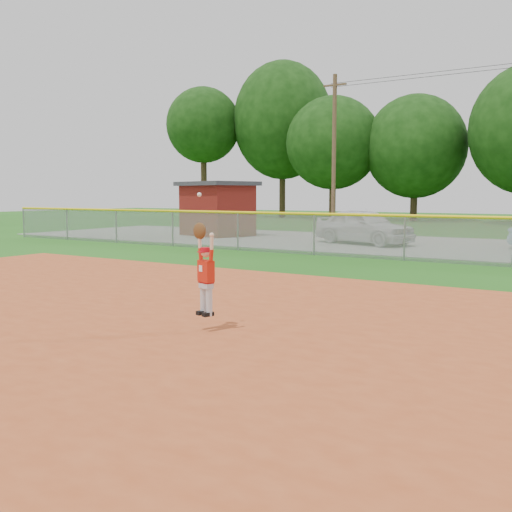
{
  "coord_description": "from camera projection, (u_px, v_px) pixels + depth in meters",
  "views": [
    {
      "loc": [
        5.8,
        -8.64,
        2.21
      ],
      "look_at": [
        0.39,
        0.03,
        1.1
      ],
      "focal_mm": 40.0,
      "sensor_mm": 36.0,
      "label": 1
    }
  ],
  "objects": [
    {
      "name": "power_lines",
      "position": [
        502.0,
        144.0,
        28.1
      ],
      "size": [
        19.4,
        0.24,
        9.0
      ],
      "color": "#4C3823",
      "rests_on": "ground"
    },
    {
      "name": "clay_infield",
      "position": [
        119.0,
        350.0,
        8.04
      ],
      "size": [
        24.0,
        16.0,
        0.04
      ],
      "primitive_type": "cube",
      "color": "#A5431D",
      "rests_on": "ground"
    },
    {
      "name": "utility_shed",
      "position": [
        217.0,
        208.0,
        30.14
      ],
      "size": [
        4.52,
        3.95,
        2.86
      ],
      "color": "#56110C",
      "rests_on": "ground"
    },
    {
      "name": "car_white_a",
      "position": [
        364.0,
        226.0,
        24.97
      ],
      "size": [
        4.94,
        3.15,
        1.57
      ],
      "primitive_type": "imported",
      "rotation": [
        0.0,
        0.0,
        1.26
      ],
      "color": "silver",
      "rests_on": "parking_strip"
    },
    {
      "name": "parking_strip",
      "position": [
        448.0,
        246.0,
        24.07
      ],
      "size": [
        44.0,
        10.0,
        0.03
      ],
      "primitive_type": "cube",
      "color": "gray",
      "rests_on": "ground"
    },
    {
      "name": "ballplayer",
      "position": [
        205.0,
        270.0,
        9.04
      ],
      "size": [
        0.49,
        0.29,
        1.95
      ],
      "color": "silver",
      "rests_on": "ground"
    },
    {
      "name": "outfield_fence",
      "position": [
        405.0,
        234.0,
        18.91
      ],
      "size": [
        40.06,
        0.1,
        1.55
      ],
      "color": "gray",
      "rests_on": "ground"
    },
    {
      "name": "ground",
      "position": [
        237.0,
        314.0,
        10.57
      ],
      "size": [
        120.0,
        120.0,
        0.0
      ],
      "primitive_type": "plane",
      "color": "#1C5413",
      "rests_on": "ground"
    }
  ]
}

